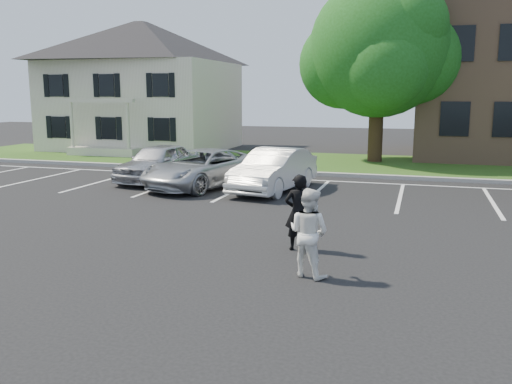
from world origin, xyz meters
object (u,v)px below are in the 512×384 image
(tree, at_px, (381,51))
(car_white_sedan, at_px, (274,170))
(car_silver_minivan, at_px, (202,168))
(car_silver_west, at_px, (158,162))
(house, at_px, (143,86))
(man_black_suit, at_px, (298,212))
(man_white_shirt, at_px, (309,233))

(tree, xyz_separation_m, car_white_sedan, (-2.77, -9.21, -4.61))
(car_silver_minivan, bearing_deg, car_silver_west, 176.66)
(house, bearing_deg, man_black_suit, -53.55)
(car_silver_west, height_order, car_silver_minivan, car_silver_west)
(tree, height_order, man_black_suit, tree)
(man_white_shirt, xyz_separation_m, car_white_sedan, (-2.96, 8.48, -0.09))
(tree, bearing_deg, car_silver_minivan, -120.52)
(man_black_suit, height_order, car_white_sedan, man_black_suit)
(man_black_suit, height_order, car_silver_minivan, man_black_suit)
(tree, distance_m, man_black_suit, 16.68)
(house, relative_size, man_white_shirt, 6.21)
(house, distance_m, car_silver_west, 13.37)
(house, height_order, man_black_suit, house)
(house, height_order, man_white_shirt, house)
(man_white_shirt, bearing_deg, car_silver_west, -29.18)
(house, bearing_deg, car_white_sedan, -46.18)
(man_white_shirt, distance_m, car_silver_minivan, 10.16)
(car_white_sedan, bearing_deg, car_silver_minivan, -170.32)
(tree, xyz_separation_m, man_black_suit, (-0.37, -16.06, -4.52))
(tree, relative_size, car_silver_west, 2.06)
(tree, distance_m, car_silver_minivan, 11.69)
(man_black_suit, distance_m, car_white_sedan, 7.25)
(house, bearing_deg, car_silver_west, -59.28)
(house, relative_size, man_black_suit, 6.20)
(man_white_shirt, xyz_separation_m, car_silver_west, (-7.83, 9.30, -0.10))
(man_white_shirt, distance_m, car_silver_west, 12.16)
(house, relative_size, car_silver_west, 2.41)
(house, relative_size, car_silver_minivan, 2.08)
(house, distance_m, car_white_sedan, 16.92)
(man_black_suit, bearing_deg, house, -75.92)
(tree, bearing_deg, car_silver_west, -132.33)
(house, distance_m, man_white_shirt, 25.26)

